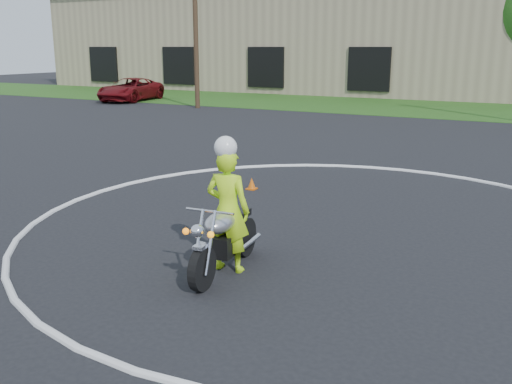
% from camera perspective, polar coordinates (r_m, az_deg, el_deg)
% --- Properties ---
extents(ground, '(120.00, 120.00, 0.00)m').
position_cam_1_polar(ground, '(9.00, 0.40, -8.66)').
color(ground, black).
rests_on(ground, ground).
extents(grass_strip, '(120.00, 10.00, 0.02)m').
position_cam_1_polar(grass_strip, '(34.75, 21.49, 7.56)').
color(grass_strip, '#1E4714').
rests_on(grass_strip, ground).
extents(course_markings, '(19.05, 19.05, 0.12)m').
position_cam_1_polar(course_markings, '(12.33, 18.99, -2.99)').
color(course_markings, silver).
rests_on(course_markings, ground).
extents(primary_motorcycle, '(0.79, 2.25, 1.18)m').
position_cam_1_polar(primary_motorcycle, '(9.04, -3.21, -4.66)').
color(primary_motorcycle, black).
rests_on(primary_motorcycle, ground).
extents(rider_primary_grp, '(0.76, 0.54, 2.20)m').
position_cam_1_polar(rider_primary_grp, '(9.02, -2.84, -1.49)').
color(rider_primary_grp, '#C2FF1A').
rests_on(rider_primary_grp, ground).
extents(pickup_grp, '(3.23, 5.67, 1.49)m').
position_cam_1_polar(pickup_grp, '(39.41, -12.43, 9.98)').
color(pickup_grp, '#630B10').
rests_on(pickup_grp, ground).
extents(warehouse, '(41.00, 17.00, 8.30)m').
position_cam_1_polar(warehouse, '(52.13, 3.10, 15.03)').
color(warehouse, tan).
rests_on(warehouse, ground).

